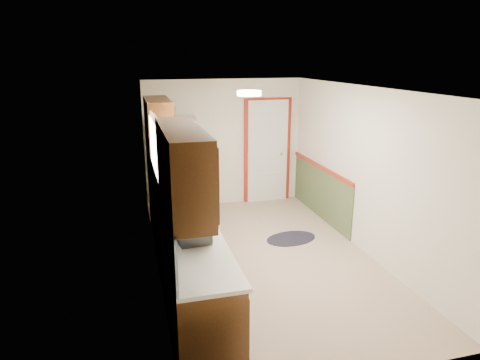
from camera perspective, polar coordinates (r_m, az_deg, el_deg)
room_shell at (r=5.83m, az=3.45°, el=0.27°), size 3.20×5.20×2.52m
kitchen_run at (r=5.43m, az=-8.16°, el=-5.44°), size 0.63×4.00×2.20m
back_wall_trim at (r=8.25m, az=5.15°, el=2.74°), size 1.12×2.30×2.08m
ceiling_fixture at (r=5.35m, az=1.23°, el=11.50°), size 0.30×0.30×0.06m
microwave at (r=4.53m, az=-6.50°, el=-5.83°), size 0.33×0.52×0.33m
refrigerator at (r=7.48m, az=-8.62°, el=1.35°), size 0.81×0.79×1.81m
rug at (r=6.92m, az=6.84°, el=-7.74°), size 0.92×0.68×0.01m
cooktop at (r=6.85m, az=-9.43°, el=0.33°), size 0.54×0.65×0.02m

